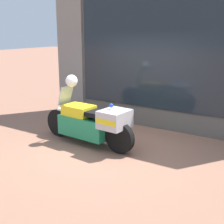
% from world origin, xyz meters
% --- Properties ---
extents(ground_plane, '(60.00, 60.00, 0.00)m').
position_xyz_m(ground_plane, '(0.00, 0.00, 0.00)').
color(ground_plane, '#8E604C').
extents(shop_building, '(6.17, 0.55, 4.03)m').
position_xyz_m(shop_building, '(-0.42, 2.00, 2.02)').
color(shop_building, '#56514C').
rests_on(shop_building, ground).
extents(window_display, '(4.79, 0.30, 1.89)m').
position_xyz_m(window_display, '(0.39, 2.03, 0.45)').
color(window_display, slate).
rests_on(window_display, ground).
extents(paramedic_motorcycle, '(2.52, 0.71, 1.28)m').
position_xyz_m(paramedic_motorcycle, '(-0.46, -0.12, 0.53)').
color(paramedic_motorcycle, black).
rests_on(paramedic_motorcycle, ground).
extents(white_helmet, '(0.28, 0.28, 0.28)m').
position_xyz_m(white_helmet, '(-1.03, -0.08, 1.42)').
color(white_helmet, white).
rests_on(white_helmet, paramedic_motorcycle).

